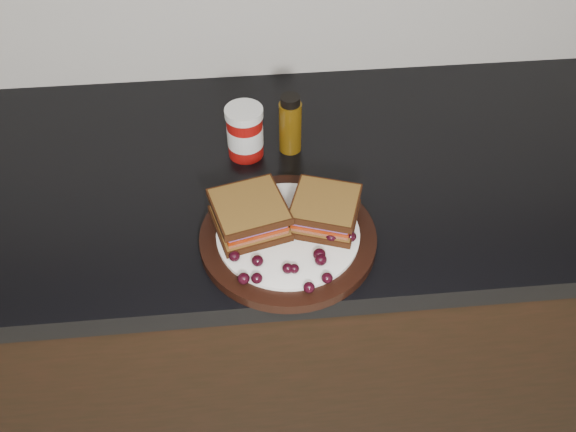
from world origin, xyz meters
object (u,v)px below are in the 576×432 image
plate (288,238)px  sandwich_left (249,215)px  condiment_jar (245,132)px  oil_bottle (290,124)px

plate → sandwich_left: size_ratio=2.58×
condiment_jar → oil_bottle: size_ratio=0.87×
plate → sandwich_left: bearing=161.9°
plate → oil_bottle: oil_bottle is taller
plate → sandwich_left: (-0.06, 0.02, 0.04)m
sandwich_left → oil_bottle: oil_bottle is taller
sandwich_left → condiment_jar: (0.00, 0.21, 0.00)m
plate → condiment_jar: (-0.06, 0.22, 0.04)m
sandwich_left → condiment_jar: bearing=74.7°
sandwich_left → plate: bearing=-32.6°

